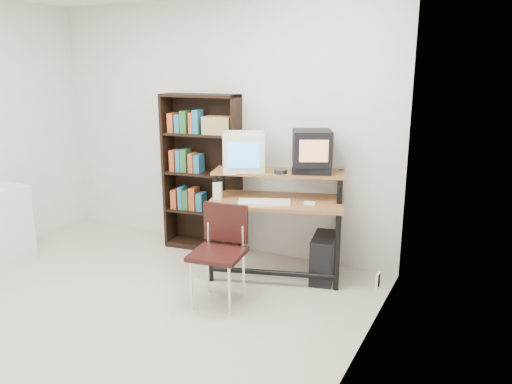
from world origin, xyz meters
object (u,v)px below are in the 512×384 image
at_px(crt_tv, 312,148).
at_px(bookshelf, 203,170).
at_px(school_chair, 221,244).
at_px(mini_fridge, 0,224).
at_px(pc_tower, 324,257).
at_px(computer_desk, 277,204).
at_px(crt_monitor, 244,152).

relative_size(crt_tv, bookshelf, 0.27).
bearing_deg(crt_tv, school_chair, -142.08).
xyz_separation_m(school_chair, mini_fridge, (-2.46, -0.23, -0.12)).
bearing_deg(bookshelf, pc_tower, -16.51).
relative_size(computer_desk, pc_tower, 3.01).
xyz_separation_m(crt_tv, pc_tower, (0.19, -0.11, -1.00)).
relative_size(pc_tower, mini_fridge, 0.59).
bearing_deg(mini_fridge, bookshelf, 39.42).
xyz_separation_m(crt_monitor, pc_tower, (0.81, 0.06, -0.94)).
height_order(pc_tower, school_chair, school_chair).
distance_m(bookshelf, mini_fridge, 2.12).
bearing_deg(crt_tv, crt_monitor, 169.06).
bearing_deg(school_chair, computer_desk, 68.08).
bearing_deg(school_chair, bookshelf, 120.48).
distance_m(crt_monitor, mini_fridge, 2.60).
xyz_separation_m(crt_monitor, bookshelf, (-0.65, 0.29, -0.29)).
relative_size(computer_desk, crt_tv, 2.99).
bearing_deg(school_chair, mini_fridge, 177.16).
distance_m(crt_monitor, pc_tower, 1.24).
relative_size(bookshelf, mini_fridge, 2.17).
bearing_deg(computer_desk, crt_monitor, 160.94).
bearing_deg(mini_fridge, crt_monitor, 24.96).
height_order(computer_desk, mini_fridge, computer_desk).
xyz_separation_m(pc_tower, bookshelf, (-1.45, 0.23, 0.65)).
bearing_deg(crt_tv, bookshelf, 148.60).
bearing_deg(crt_tv, mini_fridge, 175.36).
relative_size(crt_monitor, pc_tower, 1.15).
bearing_deg(crt_monitor, bookshelf, 127.97).
distance_m(computer_desk, mini_fridge, 2.83).
relative_size(computer_desk, bookshelf, 0.82).
bearing_deg(crt_monitor, crt_tv, -13.07).
bearing_deg(computer_desk, crt_tv, 16.72).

